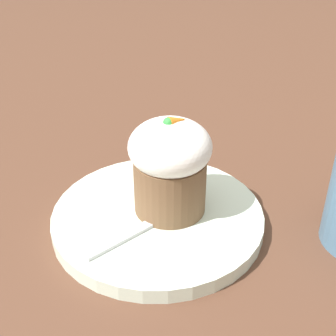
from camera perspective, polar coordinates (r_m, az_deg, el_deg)
The scene contains 4 objects.
ground_plane at distance 0.49m, azimuth -1.24°, elevation -6.83°, with size 4.00×4.00×0.00m, color #513323.
dessert_plate at distance 0.49m, azimuth -1.25°, elevation -6.11°, with size 0.22×0.22×0.02m.
carrot_cake at distance 0.46m, azimuth 0.00°, elevation 0.64°, with size 0.08×0.08×0.11m.
spoon at distance 0.47m, azimuth -1.09°, elevation -6.13°, with size 0.13×0.05×0.01m.
Camera 1 is at (-0.17, -0.34, 0.31)m, focal length 50.00 mm.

